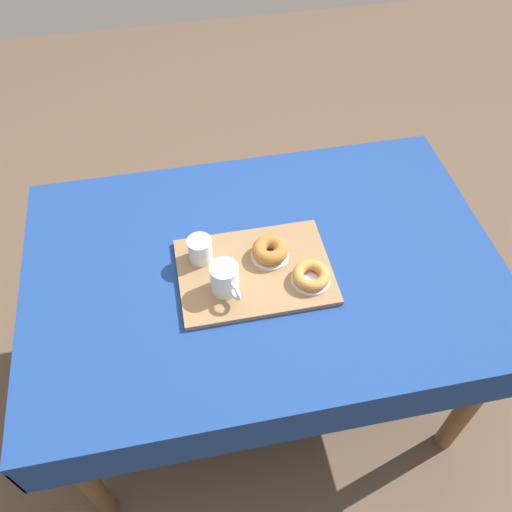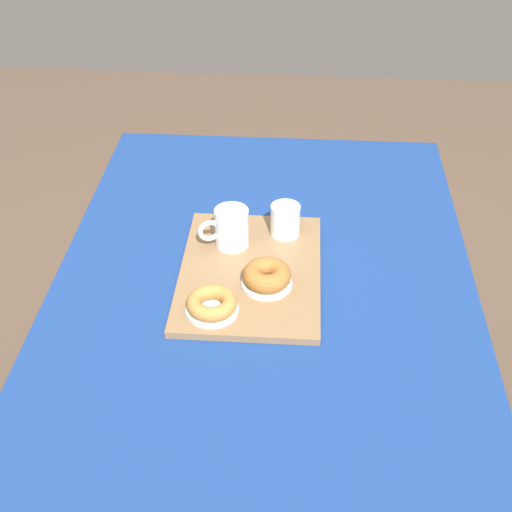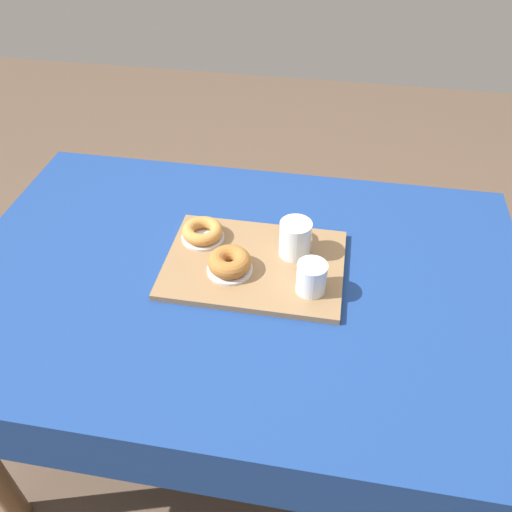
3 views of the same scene
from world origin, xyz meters
TOP-DOWN VIEW (x-y plane):
  - ground_plane at (0.00, 0.00)m, footprint 6.00×6.00m
  - dining_table at (0.00, 0.00)m, footprint 1.43×0.96m
  - serving_tray at (0.03, 0.03)m, footprint 0.45×0.32m
  - tea_mug_left at (0.13, 0.09)m, footprint 0.08×0.12m
  - water_glass_near at (0.18, -0.04)m, footprint 0.07×0.07m
  - donut_plate_left at (-0.02, -0.01)m, footprint 0.11×0.11m
  - sugar_donut_left at (-0.02, -0.01)m, footprint 0.11×0.11m
  - donut_plate_right at (-0.12, 0.10)m, footprint 0.11×0.11m
  - sugar_donut_right at (-0.12, 0.10)m, footprint 0.11×0.11m

SIDE VIEW (x-z plane):
  - ground_plane at x=0.00m, z-range 0.00..0.00m
  - dining_table at x=0.00m, z-range 0.28..1.04m
  - serving_tray at x=0.03m, z-range 0.75..0.77m
  - donut_plate_left at x=-0.02m, z-range 0.77..0.78m
  - donut_plate_right at x=-0.12m, z-range 0.77..0.78m
  - sugar_donut_right at x=-0.12m, z-range 0.78..0.81m
  - sugar_donut_left at x=-0.02m, z-range 0.78..0.82m
  - water_glass_near at x=0.18m, z-range 0.77..0.85m
  - tea_mug_left at x=0.13m, z-range 0.77..0.86m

